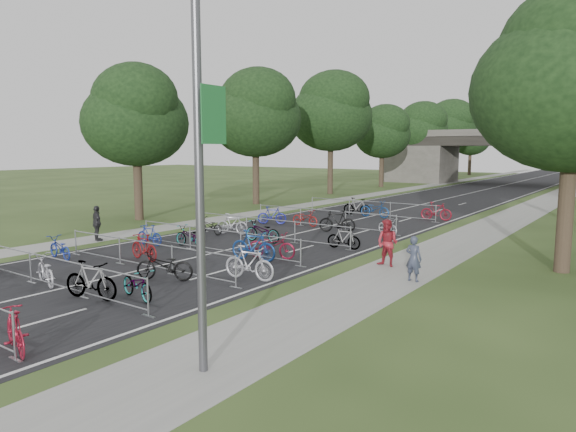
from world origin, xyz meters
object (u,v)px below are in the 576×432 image
at_px(lamppost, 200,163).
at_px(pedestrian_c, 97,224).
at_px(pedestrian_b, 387,243).
at_px(overpass_bridge, 508,157).
at_px(pedestrian_a, 414,259).

xyz_separation_m(lamppost, pedestrian_c, (-15.13, 7.75, -3.40)).
bearing_deg(pedestrian_b, overpass_bridge, 105.77).
relative_size(pedestrian_a, pedestrian_c, 0.90).
xyz_separation_m(overpass_bridge, lamppost, (8.33, -63.00, 0.75)).
bearing_deg(overpass_bridge, pedestrian_b, -81.99).
bearing_deg(pedestrian_a, pedestrian_b, -38.14).
bearing_deg(pedestrian_c, overpass_bridge, -79.88).
height_order(overpass_bridge, pedestrian_c, overpass_bridge).
xyz_separation_m(pedestrian_b, pedestrian_c, (-14.12, -3.25, -0.04)).
height_order(overpass_bridge, pedestrian_b, overpass_bridge).
relative_size(overpass_bridge, lamppost, 3.78).
bearing_deg(pedestrian_b, lamppost, -76.99).
bearing_deg(pedestrian_b, pedestrian_a, -34.95).
xyz_separation_m(overpass_bridge, pedestrian_b, (7.32, -52.00, -2.61)).
height_order(overpass_bridge, pedestrian_a, overpass_bridge).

